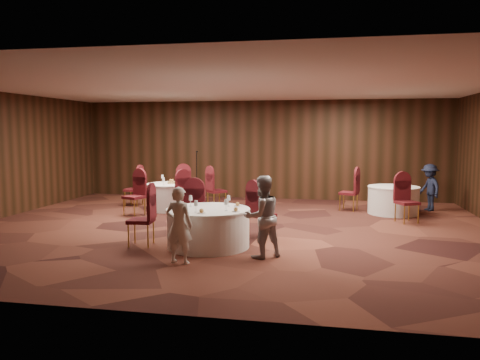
% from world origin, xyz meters
% --- Properties ---
extents(ground, '(12.00, 12.00, 0.00)m').
position_xyz_m(ground, '(0.00, 0.00, 0.00)').
color(ground, black).
rests_on(ground, ground).
extents(room_shell, '(12.00, 12.00, 12.00)m').
position_xyz_m(room_shell, '(0.00, 0.00, 1.96)').
color(room_shell, silver).
rests_on(room_shell, ground).
extents(table_main, '(1.60, 1.60, 0.74)m').
position_xyz_m(table_main, '(-0.06, -1.67, 0.38)').
color(table_main, silver).
rests_on(table_main, ground).
extents(table_left, '(1.39, 1.39, 0.74)m').
position_xyz_m(table_left, '(-2.16, 2.26, 0.38)').
color(table_left, silver).
rests_on(table_left, ground).
extents(table_right, '(1.34, 1.34, 0.74)m').
position_xyz_m(table_right, '(3.90, 2.73, 0.38)').
color(table_right, silver).
rests_on(table_right, ground).
extents(chairs_main, '(2.85, 1.88, 1.00)m').
position_xyz_m(chairs_main, '(-0.38, -1.02, 0.50)').
color(chairs_main, '#430D10').
rests_on(chairs_main, ground).
extents(chairs_left, '(3.13, 3.00, 1.00)m').
position_xyz_m(chairs_left, '(-2.16, 2.29, 0.50)').
color(chairs_left, '#430D10').
rests_on(chairs_left, ground).
extents(chairs_right, '(1.99, 2.20, 1.00)m').
position_xyz_m(chairs_right, '(3.40, 2.29, 0.50)').
color(chairs_right, '#430D10').
rests_on(chairs_right, ground).
extents(tabletop_main, '(1.11, 1.04, 0.22)m').
position_xyz_m(tabletop_main, '(0.14, -1.75, 0.84)').
color(tabletop_main, silver).
rests_on(tabletop_main, table_main).
extents(tabletop_left, '(0.89, 0.76, 0.22)m').
position_xyz_m(tabletop_left, '(-2.16, 2.26, 0.82)').
color(tabletop_left, silver).
rests_on(tabletop_left, table_left).
extents(tabletop_right, '(0.08, 0.08, 0.22)m').
position_xyz_m(tabletop_right, '(4.08, 2.46, 0.90)').
color(tabletop_right, silver).
rests_on(tabletop_right, table_right).
extents(mic_stand, '(0.24, 0.24, 1.60)m').
position_xyz_m(mic_stand, '(-1.83, 3.69, 0.47)').
color(mic_stand, black).
rests_on(mic_stand, ground).
extents(woman_a, '(0.50, 0.36, 1.30)m').
position_xyz_m(woman_a, '(-0.25, -2.86, 0.65)').
color(woman_a, silver).
rests_on(woman_a, ground).
extents(woman_b, '(0.89, 0.86, 1.44)m').
position_xyz_m(woman_b, '(1.05, -2.23, 0.72)').
color(woman_b, '#9F9EA3').
rests_on(woman_b, ground).
extents(man_c, '(0.74, 0.96, 1.30)m').
position_xyz_m(man_c, '(4.95, 3.45, 0.65)').
color(man_c, '#161B32').
rests_on(man_c, ground).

